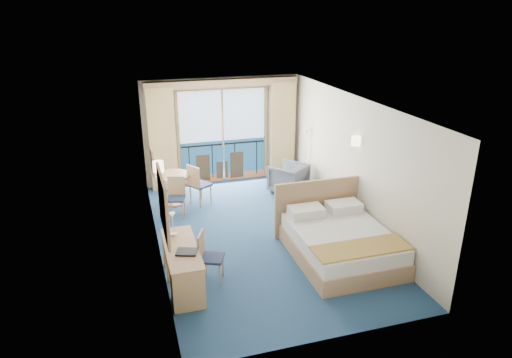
{
  "coord_description": "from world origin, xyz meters",
  "views": [
    {
      "loc": [
        -2.42,
        -7.88,
        4.33
      ],
      "look_at": [
        -0.01,
        0.2,
        1.13
      ],
      "focal_mm": 32.0,
      "sensor_mm": 36.0,
      "label": 1
    }
  ],
  "objects_px": {
    "nightstand": "(341,213)",
    "floor_lamp": "(306,143)",
    "desk_chair": "(207,254)",
    "table_chair_a": "(197,182)",
    "armchair": "(288,178)",
    "table_chair_b": "(176,194)",
    "bed": "(339,241)",
    "round_table": "(173,182)",
    "desk": "(186,278)"
  },
  "relations": [
    {
      "from": "desk",
      "to": "table_chair_b",
      "type": "xyz_separation_m",
      "value": [
        0.26,
        3.19,
        0.1
      ]
    },
    {
      "from": "floor_lamp",
      "to": "desk_chair",
      "type": "height_order",
      "value": "floor_lamp"
    },
    {
      "from": "floor_lamp",
      "to": "round_table",
      "type": "xyz_separation_m",
      "value": [
        -3.35,
        -0.17,
        -0.6
      ]
    },
    {
      "from": "bed",
      "to": "round_table",
      "type": "relative_size",
      "value": 2.7
    },
    {
      "from": "armchair",
      "to": "table_chair_b",
      "type": "bearing_deg",
      "value": -27.12
    },
    {
      "from": "floor_lamp",
      "to": "table_chair_a",
      "type": "relative_size",
      "value": 1.57
    },
    {
      "from": "bed",
      "to": "desk_chair",
      "type": "distance_m",
      "value": 2.46
    },
    {
      "from": "desk_chair",
      "to": "table_chair_a",
      "type": "xyz_separation_m",
      "value": [
        0.38,
        3.16,
        0.05
      ]
    },
    {
      "from": "nightstand",
      "to": "table_chair_b",
      "type": "height_order",
      "value": "table_chair_b"
    },
    {
      "from": "bed",
      "to": "nightstand",
      "type": "bearing_deg",
      "value": 62.56
    },
    {
      "from": "nightstand",
      "to": "armchair",
      "type": "distance_m",
      "value": 2.03
    },
    {
      "from": "desk",
      "to": "round_table",
      "type": "height_order",
      "value": "round_table"
    },
    {
      "from": "armchair",
      "to": "table_chair_a",
      "type": "relative_size",
      "value": 0.83
    },
    {
      "from": "floor_lamp",
      "to": "desk_chair",
      "type": "bearing_deg",
      "value": -132.0
    },
    {
      "from": "armchair",
      "to": "round_table",
      "type": "height_order",
      "value": "armchair"
    },
    {
      "from": "table_chair_a",
      "to": "desk_chair",
      "type": "bearing_deg",
      "value": 141.26
    },
    {
      "from": "armchair",
      "to": "table_chair_b",
      "type": "height_order",
      "value": "table_chair_b"
    },
    {
      "from": "floor_lamp",
      "to": "table_chair_b",
      "type": "distance_m",
      "value": 3.51
    },
    {
      "from": "nightstand",
      "to": "round_table",
      "type": "distance_m",
      "value": 3.87
    },
    {
      "from": "bed",
      "to": "table_chair_a",
      "type": "distance_m",
      "value": 3.74
    },
    {
      "from": "table_chair_a",
      "to": "table_chair_b",
      "type": "xyz_separation_m",
      "value": [
        -0.54,
        -0.43,
        -0.05
      ]
    },
    {
      "from": "nightstand",
      "to": "floor_lamp",
      "type": "relative_size",
      "value": 0.34
    },
    {
      "from": "nightstand",
      "to": "floor_lamp",
      "type": "height_order",
      "value": "floor_lamp"
    },
    {
      "from": "floor_lamp",
      "to": "table_chair_b",
      "type": "height_order",
      "value": "floor_lamp"
    },
    {
      "from": "desk",
      "to": "round_table",
      "type": "xyz_separation_m",
      "value": [
        0.27,
        3.82,
        0.16
      ]
    },
    {
      "from": "bed",
      "to": "armchair",
      "type": "bearing_deg",
      "value": 86.51
    },
    {
      "from": "desk_chair",
      "to": "nightstand",
      "type": "bearing_deg",
      "value": -44.16
    },
    {
      "from": "floor_lamp",
      "to": "desk",
      "type": "relative_size",
      "value": 1.0
    },
    {
      "from": "floor_lamp",
      "to": "desk",
      "type": "height_order",
      "value": "floor_lamp"
    },
    {
      "from": "desk_chair",
      "to": "armchair",
      "type": "bearing_deg",
      "value": -15.84
    },
    {
      "from": "desk_chair",
      "to": "table_chair_a",
      "type": "height_order",
      "value": "table_chair_a"
    },
    {
      "from": "bed",
      "to": "table_chair_b",
      "type": "distance_m",
      "value": 3.74
    },
    {
      "from": "nightstand",
      "to": "armchair",
      "type": "height_order",
      "value": "armchair"
    },
    {
      "from": "nightstand",
      "to": "armchair",
      "type": "relative_size",
      "value": 0.64
    },
    {
      "from": "desk_chair",
      "to": "table_chair_b",
      "type": "height_order",
      "value": "desk_chair"
    },
    {
      "from": "nightstand",
      "to": "bed",
      "type": "bearing_deg",
      "value": -117.44
    },
    {
      "from": "round_table",
      "to": "table_chair_a",
      "type": "xyz_separation_m",
      "value": [
        0.54,
        -0.21,
        -0.0
      ]
    },
    {
      "from": "desk_chair",
      "to": "floor_lamp",
      "type": "bearing_deg",
      "value": -18.88
    },
    {
      "from": "desk",
      "to": "table_chair_b",
      "type": "bearing_deg",
      "value": 85.33
    },
    {
      "from": "floor_lamp",
      "to": "table_chair_a",
      "type": "xyz_separation_m",
      "value": [
        -2.81,
        -0.38,
        -0.6
      ]
    },
    {
      "from": "armchair",
      "to": "desk",
      "type": "bearing_deg",
      "value": 12.49
    },
    {
      "from": "round_table",
      "to": "table_chair_b",
      "type": "bearing_deg",
      "value": -90.45
    },
    {
      "from": "desk_chair",
      "to": "round_table",
      "type": "distance_m",
      "value": 3.38
    },
    {
      "from": "round_table",
      "to": "table_chair_a",
      "type": "distance_m",
      "value": 0.58
    },
    {
      "from": "nightstand",
      "to": "table_chair_a",
      "type": "distance_m",
      "value": 3.31
    },
    {
      "from": "armchair",
      "to": "desk_chair",
      "type": "bearing_deg",
      "value": 13.04
    },
    {
      "from": "armchair",
      "to": "desk",
      "type": "distance_m",
      "value": 4.83
    },
    {
      "from": "bed",
      "to": "desk_chair",
      "type": "relative_size",
      "value": 2.48
    },
    {
      "from": "bed",
      "to": "floor_lamp",
      "type": "relative_size",
      "value": 1.43
    },
    {
      "from": "armchair",
      "to": "bed",
      "type": "bearing_deg",
      "value": 48.51
    }
  ]
}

